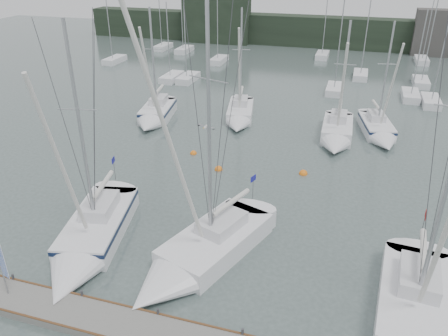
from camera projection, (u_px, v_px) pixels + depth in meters
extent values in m
plane|color=#495956|center=(226.00, 273.00, 23.08)|extent=(160.00, 160.00, 0.00)
cube|color=black|center=(331.00, 32.00, 74.87)|extent=(90.00, 4.00, 5.00)
cube|color=black|center=(216.00, 20.00, 77.74)|extent=(12.00, 3.00, 8.00)
cube|color=#413F3C|center=(448.00, 33.00, 67.99)|extent=(10.00, 3.00, 7.00)
cube|color=white|center=(322.00, 56.00, 68.30)|extent=(1.80, 4.50, 0.90)
cylinder|color=#A1A4A9|center=(325.00, 25.00, 65.76)|extent=(0.12, 0.12, 8.48)
cube|color=white|center=(421.00, 61.00, 65.27)|extent=(1.80, 4.50, 0.90)
cylinder|color=#A1A4A9|center=(430.00, 22.00, 62.34)|extent=(0.12, 0.12, 10.22)
cube|color=white|center=(360.00, 75.00, 57.67)|extent=(1.80, 4.50, 0.90)
cylinder|color=#A1A4A9|center=(368.00, 23.00, 54.23)|extent=(0.12, 0.12, 12.48)
cube|color=white|center=(410.00, 96.00, 49.63)|extent=(1.80, 4.50, 0.90)
cylinder|color=#A1A4A9|center=(419.00, 53.00, 46.98)|extent=(0.12, 0.12, 8.96)
cube|color=white|center=(163.00, 47.00, 74.13)|extent=(1.80, 4.50, 0.90)
cylinder|color=#A1A4A9|center=(160.00, 18.00, 71.53)|extent=(0.12, 0.12, 8.79)
cube|color=white|center=(431.00, 102.00, 47.77)|extent=(1.80, 4.50, 0.90)
cylinder|color=#A1A4A9|center=(446.00, 38.00, 44.24)|extent=(0.12, 0.12, 12.87)
cube|color=white|center=(219.00, 60.00, 65.36)|extent=(1.80, 4.50, 0.90)
cylinder|color=#A1A4A9|center=(217.00, 12.00, 61.82)|extent=(0.12, 0.12, 12.93)
cube|color=white|center=(334.00, 90.00, 51.86)|extent=(1.80, 4.50, 0.90)
cylinder|color=#A1A4A9|center=(340.00, 43.00, 48.97)|extent=(0.12, 0.12, 10.05)
cube|color=white|center=(188.00, 78.00, 56.29)|extent=(1.80, 4.50, 0.90)
cylinder|color=#A1A4A9|center=(184.00, 21.00, 52.65)|extent=(0.12, 0.12, 13.36)
cube|color=white|center=(115.00, 60.00, 65.48)|extent=(1.80, 4.50, 0.90)
cylinder|color=#A1A4A9|center=(108.00, 22.00, 62.53)|extent=(0.12, 0.12, 10.33)
cube|color=white|center=(172.00, 78.00, 56.62)|extent=(1.80, 4.50, 0.90)
cylinder|color=#A1A4A9|center=(168.00, 40.00, 53.99)|extent=(0.12, 0.12, 8.88)
cube|color=white|center=(421.00, 82.00, 54.64)|extent=(1.80, 4.50, 0.90)
cylinder|color=#A1A4A9|center=(430.00, 39.00, 51.77)|extent=(0.12, 0.12, 9.98)
cube|color=white|center=(184.00, 50.00, 72.01)|extent=(1.80, 4.50, 0.90)
cylinder|color=#A1A4A9|center=(182.00, 20.00, 69.39)|extent=(0.12, 0.12, 8.82)
cube|color=white|center=(99.00, 226.00, 26.15)|extent=(4.44, 7.47, 1.55)
cone|color=white|center=(66.00, 283.00, 21.70)|extent=(3.57, 3.57, 2.99)
cube|color=silver|center=(100.00, 206.00, 26.09)|extent=(2.21, 3.09, 0.72)
cylinder|color=#A1A4A9|center=(81.00, 130.00, 22.82)|extent=(0.19, 0.19, 11.25)
cylinder|color=silver|center=(103.00, 185.00, 26.46)|extent=(1.03, 3.39, 0.29)
cube|color=#101C3B|center=(98.00, 219.00, 25.91)|extent=(4.46, 7.49, 0.26)
cube|color=#1A1A92|center=(113.00, 160.00, 28.26)|extent=(0.14, 0.55, 0.37)
cube|color=white|center=(216.00, 243.00, 24.67)|extent=(5.37, 7.58, 1.52)
cone|color=white|center=(155.00, 292.00, 21.16)|extent=(4.04, 3.87, 3.24)
cube|color=silver|center=(222.00, 223.00, 24.54)|extent=(2.61, 3.19, 0.71)
cylinder|color=#A1A4A9|center=(209.00, 110.00, 20.69)|extent=(0.18, 0.18, 14.62)
cylinder|color=silver|center=(231.00, 202.00, 24.75)|extent=(1.40, 3.26, 0.28)
cube|color=#1A1A92|center=(253.00, 179.00, 26.12)|extent=(0.20, 0.52, 0.36)
cube|color=white|center=(414.00, 303.00, 20.44)|extent=(3.77, 7.11, 1.60)
cube|color=silver|center=(419.00, 277.00, 20.35)|extent=(1.99, 2.89, 0.75)
cylinder|color=silver|center=(424.00, 250.00, 20.61)|extent=(0.58, 3.37, 0.30)
cube|color=maroon|center=(426.00, 215.00, 22.23)|extent=(0.07, 0.58, 0.39)
cube|color=white|center=(158.00, 113.00, 44.14)|extent=(3.56, 5.72, 1.61)
cone|color=white|center=(148.00, 126.00, 40.77)|extent=(3.04, 2.72, 2.68)
cube|color=silver|center=(159.00, 100.00, 44.09)|extent=(1.82, 2.36, 0.75)
cylinder|color=#A1A4A9|center=(153.00, 59.00, 41.33)|extent=(0.19, 0.19, 9.38)
cylinder|color=silver|center=(159.00, 89.00, 44.12)|extent=(0.75, 2.62, 0.30)
cube|color=#101C3B|center=(158.00, 108.00, 43.90)|extent=(3.59, 5.74, 0.27)
cube|color=white|center=(240.00, 112.00, 44.37)|extent=(3.48, 6.02, 1.45)
cone|color=white|center=(237.00, 127.00, 40.78)|extent=(2.84, 2.85, 2.41)
cube|color=silver|center=(241.00, 101.00, 44.32)|extent=(1.75, 2.48, 0.68)
cylinder|color=#A1A4A9|center=(241.00, 60.00, 41.56)|extent=(0.17, 0.17, 9.44)
cylinder|color=silver|center=(241.00, 91.00, 44.50)|extent=(0.81, 2.76, 0.27)
cube|color=white|center=(337.00, 131.00, 39.77)|extent=(2.72, 5.67, 1.61)
cone|color=white|center=(335.00, 148.00, 36.32)|extent=(2.64, 2.47, 2.58)
cube|color=silver|center=(339.00, 117.00, 39.70)|extent=(1.48, 2.28, 0.75)
cylinder|color=#A1A4A9|center=(344.00, 75.00, 37.05)|extent=(0.19, 0.19, 8.92)
cylinder|color=silver|center=(340.00, 104.00, 39.77)|extent=(0.37, 2.75, 0.30)
cube|color=white|center=(376.00, 128.00, 40.67)|extent=(3.48, 5.86, 1.38)
cone|color=white|center=(386.00, 144.00, 37.19)|extent=(2.83, 2.80, 2.39)
cube|color=silver|center=(376.00, 116.00, 40.62)|extent=(1.74, 2.42, 0.64)
cylinder|color=#A1A4A9|center=(386.00, 74.00, 38.01)|extent=(0.17, 0.17, 8.90)
cylinder|color=silver|center=(376.00, 105.00, 40.82)|extent=(0.81, 2.67, 0.26)
cube|color=#101C3B|center=(377.00, 123.00, 40.46)|extent=(3.51, 5.89, 0.23)
sphere|color=orange|center=(219.00, 170.00, 33.86)|extent=(0.62, 0.62, 0.62)
sphere|color=orange|center=(303.00, 174.00, 33.22)|extent=(0.66, 0.66, 0.66)
sphere|color=orange|center=(193.00, 154.00, 36.50)|extent=(0.55, 0.55, 0.55)
cube|color=blue|center=(0.00, 255.00, 19.91)|extent=(0.49, 0.17, 2.52)
ellipsoid|color=white|center=(206.00, 127.00, 21.32)|extent=(0.31, 0.44, 0.18)
cube|color=gray|center=(202.00, 125.00, 21.44)|extent=(0.43, 0.24, 0.10)
cube|color=gray|center=(210.00, 128.00, 21.18)|extent=(0.43, 0.24, 0.10)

